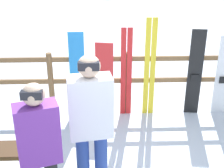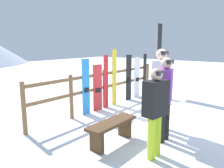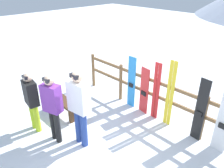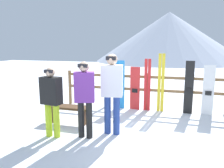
# 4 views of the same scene
# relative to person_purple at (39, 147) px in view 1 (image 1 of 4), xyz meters

# --- Properties ---
(fence) EXTENTS (5.35, 0.10, 1.16)m
(fence) POSITION_rel_person_purple_xyz_m (1.04, 2.47, -0.29)
(fence) COLOR brown
(fence) RESTS_ON ground
(person_purple) EXTENTS (0.47, 0.35, 1.68)m
(person_purple) POSITION_rel_person_purple_xyz_m (0.00, 0.00, 0.00)
(person_purple) COLOR black
(person_purple) RESTS_ON ground
(person_white) EXTENTS (0.51, 0.33, 1.83)m
(person_white) POSITION_rel_person_purple_xyz_m (0.51, 0.36, 0.08)
(person_white) COLOR navy
(person_white) RESTS_ON ground
(snowboard_blue) EXTENTS (0.26, 0.05, 1.54)m
(snowboard_blue) POSITION_rel_person_purple_xyz_m (0.21, 2.41, -0.21)
(snowboard_blue) COLOR #288CE0
(snowboard_blue) RESTS_ON ground
(snowboard_red) EXTENTS (0.31, 0.10, 1.35)m
(snowboard_red) POSITION_rel_person_purple_xyz_m (0.68, 2.41, -0.31)
(snowboard_red) COLOR red
(snowboard_red) RESTS_ON ground
(ski_pair_red) EXTENTS (0.20, 0.02, 1.61)m
(ski_pair_red) POSITION_rel_person_purple_xyz_m (1.06, 2.41, -0.17)
(ski_pair_red) COLOR red
(ski_pair_red) RESTS_ON ground
(ski_pair_yellow) EXTENTS (0.20, 0.02, 1.77)m
(ski_pair_yellow) POSITION_rel_person_purple_xyz_m (1.47, 2.41, -0.09)
(ski_pair_yellow) COLOR yellow
(ski_pair_yellow) RESTS_ON ground
(snowboard_black_stripe) EXTENTS (0.25, 0.08, 1.57)m
(snowboard_black_stripe) POSITION_rel_person_purple_xyz_m (2.27, 2.41, -0.20)
(snowboard_black_stripe) COLOR black
(snowboard_black_stripe) RESTS_ON ground
(snowboard_white) EXTENTS (0.31, 0.06, 1.46)m
(snowboard_white) POSITION_rel_person_purple_xyz_m (2.80, 2.41, -0.25)
(snowboard_white) COLOR white
(snowboard_white) RESTS_ON ground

